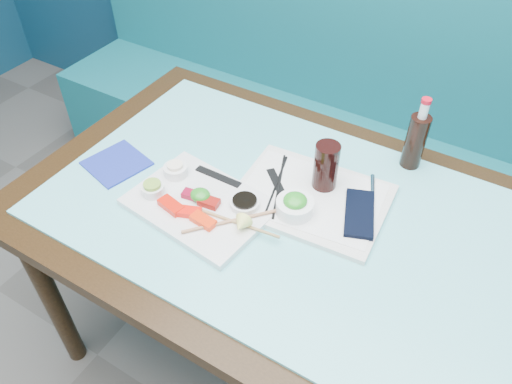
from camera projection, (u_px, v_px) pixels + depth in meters
The scene contains 34 objects.
booth_bench at pixel (377, 150), 2.08m from camera, with size 3.00×0.56×1.17m.
dining_table at pixel (282, 232), 1.36m from camera, with size 1.40×0.90×0.75m.
glass_top at pixel (283, 209), 1.30m from camera, with size 1.22×0.76×0.01m, color #68CBD1.
sashimi_plate at pixel (200, 205), 1.29m from camera, with size 0.36×0.25×0.02m, color white.
salmon_left at pixel (171, 206), 1.27m from camera, with size 0.07×0.03×0.02m, color red.
salmon_mid at pixel (188, 212), 1.25m from camera, with size 0.07×0.03×0.02m, color #FB150A.
salmon_right at pixel (203, 221), 1.23m from camera, with size 0.07×0.03×0.02m, color #FF300A.
tuna_left at pixel (192, 195), 1.30m from camera, with size 0.05×0.03×0.02m, color maroon.
tuna_right at pixel (209, 202), 1.27m from camera, with size 0.05×0.03×0.02m, color maroon.
seaweed_garnish at pixel (200, 195), 1.29m from camera, with size 0.05×0.05×0.03m, color #24851E.
ramekin_wasabi at pixel (153, 189), 1.30m from camera, with size 0.06×0.06×0.03m, color white.
wasabi_fill at pixel (152, 185), 1.29m from camera, with size 0.05×0.05×0.01m, color #79A736.
ramekin_ginger at pixel (176, 170), 1.36m from camera, with size 0.07×0.07×0.03m, color white.
ginger_fill at pixel (175, 165), 1.34m from camera, with size 0.04×0.04×0.01m, color white.
soy_dish at pixel (245, 203), 1.27m from camera, with size 0.08×0.08×0.02m, color white.
soy_fill at pixel (245, 200), 1.27m from camera, with size 0.06×0.06×0.01m, color black.
lemon_wedge at pixel (241, 225), 1.20m from camera, with size 0.05×0.05×0.04m, color #F7F375.
chopstick_sleeve at pixel (218, 176), 1.36m from camera, with size 0.14×0.02×0.00m, color black.
wooden_chopstick_a at pixel (232, 221), 1.23m from camera, with size 0.01×0.01×0.26m, color #A16D4C.
wooden_chopstick_b at pixel (236, 222), 1.23m from camera, with size 0.01×0.01×0.24m, color #9C7949.
serving_tray at pixel (311, 198), 1.31m from camera, with size 0.39×0.29×0.01m, color silver.
paper_placemat at pixel (311, 196), 1.31m from camera, with size 0.36×0.25×0.00m, color white.
seaweed_bowl at pixel (295, 207), 1.25m from camera, with size 0.10×0.10×0.04m, color white.
seaweed_salad at pixel (295, 201), 1.24m from camera, with size 0.06×0.06×0.03m, color #259221.
cola_glass at pixel (326, 166), 1.29m from camera, with size 0.07×0.07×0.13m, color black.
navy_pouch at pixel (359, 214), 1.25m from camera, with size 0.07×0.16×0.01m, color black.
fork at pixel (373, 188), 1.32m from camera, with size 0.01×0.01×0.10m, color silver.
black_chopstick_a at pixel (276, 184), 1.34m from camera, with size 0.01×0.01×0.24m, color black.
black_chopstick_b at pixel (279, 185), 1.33m from camera, with size 0.01×0.01×0.25m, color black.
tray_sleeve at pixel (278, 185), 1.34m from camera, with size 0.02×0.14×0.00m, color black.
cola_bottle_body at pixel (415, 142), 1.37m from camera, with size 0.06×0.06×0.16m, color black.
cola_bottle_neck at pixel (424, 110), 1.30m from camera, with size 0.02×0.02×0.05m, color white.
cola_bottle_cap at pixel (427, 101), 1.28m from camera, with size 0.03×0.03×0.01m, color red.
blue_napkin at pixel (117, 163), 1.42m from camera, with size 0.15×0.15×0.01m, color navy.
Camera 1 is at (0.41, 0.63, 1.68)m, focal length 35.00 mm.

